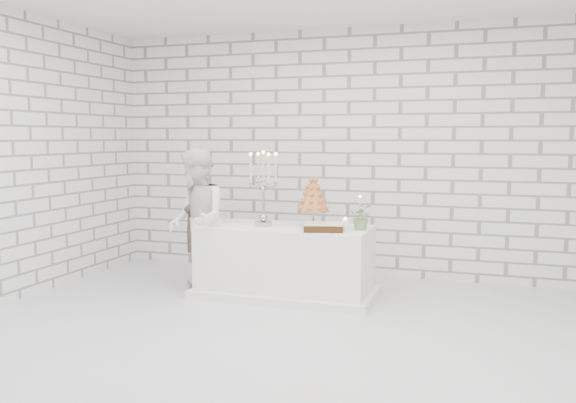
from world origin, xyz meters
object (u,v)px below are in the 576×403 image
(bride, at_px, (196,221))
(cake_table, at_px, (285,261))
(croquembouche, at_px, (313,201))
(candelabra, at_px, (263,189))
(groom, at_px, (197,219))

(bride, bearing_deg, cake_table, 71.31)
(cake_table, relative_size, bride, 1.14)
(cake_table, bearing_deg, croquembouche, 19.52)
(candelabra, height_order, croquembouche, candelabra)
(candelabra, distance_m, croquembouche, 0.54)
(cake_table, xyz_separation_m, croquembouche, (0.28, 0.10, 0.65))
(groom, bearing_deg, cake_table, 56.94)
(groom, relative_size, bride, 0.98)
(candelabra, bearing_deg, groom, 173.07)
(candelabra, xyz_separation_m, croquembouche, (0.50, 0.16, -0.13))
(cake_table, distance_m, candelabra, 0.81)
(groom, relative_size, candelabra, 1.94)
(cake_table, xyz_separation_m, candelabra, (-0.22, -0.06, 0.78))
(cake_table, distance_m, bride, 1.04)
(groom, xyz_separation_m, croquembouche, (1.33, 0.06, 0.25))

